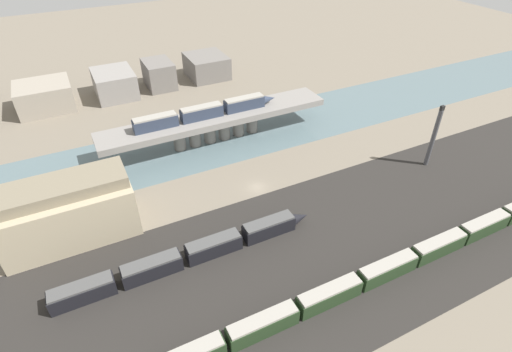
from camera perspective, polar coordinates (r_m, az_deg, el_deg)
ground_plane at (r=94.93m, az=0.12°, el=-1.65°), size 400.00×400.00×0.00m
railbed_yard at (r=79.77m, az=8.02°, el=-11.09°), size 280.00×42.00×0.01m
river_water at (r=113.89m, az=-5.52°, el=5.21°), size 320.00×26.11×0.01m
bridge at (r=111.00m, az=-5.70°, el=7.83°), size 63.84×9.90×7.72m
train_on_bridge at (r=108.70m, az=-6.98°, el=9.17°), size 40.29×3.02×3.43m
train_yard_near at (r=82.52m, az=22.27°, el=-10.41°), size 105.22×2.73×3.58m
train_yard_mid at (r=77.74m, az=-9.21°, el=-10.98°), size 50.93×3.11×3.51m
warehouse_building at (r=87.12m, az=-25.38°, el=-4.53°), size 25.17×12.37×13.22m
signal_tower at (r=107.85m, az=24.02°, el=5.08°), size 1.09×1.09×16.52m
city_block_left at (r=145.23m, az=-27.96°, el=10.02°), size 16.42×14.67×8.37m
city_block_center at (r=145.99m, az=-19.54°, el=12.33°), size 12.81×15.90×8.42m
city_block_right at (r=148.63m, az=-13.69°, el=13.93°), size 9.26×12.97×9.10m
city_block_far_right at (r=154.77m, az=-7.07°, el=15.32°), size 13.74×15.38×8.00m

